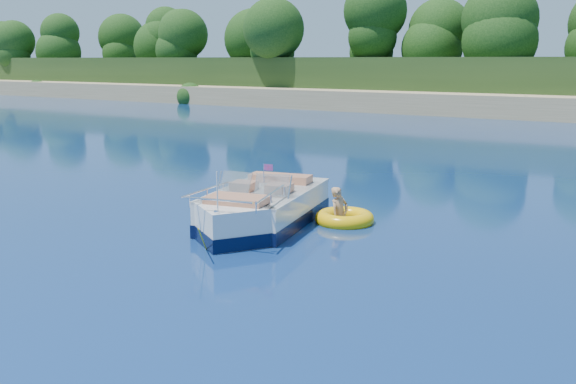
% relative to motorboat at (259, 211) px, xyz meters
% --- Properties ---
extents(ground, '(160.00, 160.00, 0.00)m').
position_rel_motorboat_xyz_m(ground, '(-0.66, -3.37, -0.36)').
color(ground, '#0A224B').
rests_on(ground, ground).
extents(treeline, '(150.00, 7.12, 8.19)m').
position_rel_motorboat_xyz_m(treeline, '(-0.62, 37.65, 5.18)').
color(treeline, black).
rests_on(treeline, ground).
extents(motorboat, '(2.77, 5.57, 1.88)m').
position_rel_motorboat_xyz_m(motorboat, '(0.00, 0.00, 0.00)').
color(motorboat, white).
rests_on(motorboat, ground).
extents(tow_tube, '(1.71, 1.71, 0.38)m').
position_rel_motorboat_xyz_m(tow_tube, '(1.50, 1.41, -0.27)').
color(tow_tube, '#FFBE09').
rests_on(tow_tube, ground).
extents(boy, '(0.51, 0.82, 1.50)m').
position_rel_motorboat_xyz_m(boy, '(1.43, 1.33, -0.36)').
color(boy, tan).
rests_on(boy, ground).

